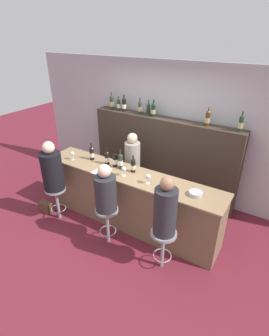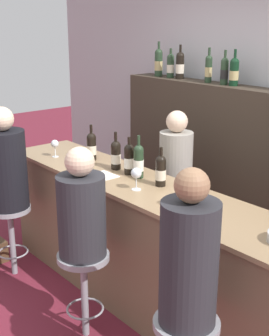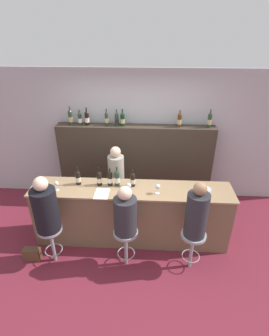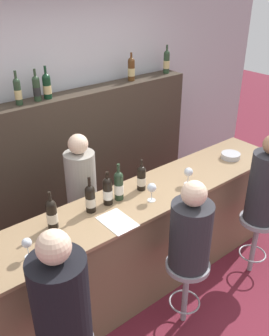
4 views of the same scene
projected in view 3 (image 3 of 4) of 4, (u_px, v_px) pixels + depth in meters
ground_plane at (130, 249)px, 4.31m from camera, size 16.00×16.00×0.00m
wall_back at (136, 137)px, 5.18m from camera, size 6.40×0.05×2.60m
bar_counter at (131, 214)px, 4.31m from camera, size 3.17×0.60×1.00m
back_bar_cabinet at (135, 164)px, 5.22m from camera, size 2.97×0.28×1.61m
wine_bottle_counter_0 at (78, 177)px, 4.14m from camera, size 0.08×0.08×0.31m
wine_bottle_counter_1 at (99, 178)px, 4.12m from camera, size 0.08×0.08×0.31m
wine_bottle_counter_2 at (110, 178)px, 4.11m from camera, size 0.08×0.08×0.30m
wine_bottle_counter_3 at (117, 178)px, 4.10m from camera, size 0.08×0.08×0.33m
wine_bottle_counter_4 at (133, 179)px, 4.10m from camera, size 0.08×0.08×0.29m
wine_bottle_backbar_0 at (71, 117)px, 4.83m from camera, size 0.08×0.08×0.35m
wine_bottle_backbar_1 at (80, 119)px, 4.83m from camera, size 0.07×0.07×0.29m
wine_bottle_backbar_2 at (87, 118)px, 4.82m from camera, size 0.08×0.08×0.33m
wine_bottle_backbar_3 at (107, 119)px, 4.80m from camera, size 0.07×0.07×0.32m
wine_bottle_backbar_4 at (117, 119)px, 4.80m from camera, size 0.07×0.07×0.30m
wine_bottle_backbar_5 at (123, 119)px, 4.79m from camera, size 0.08×0.08×0.31m
wine_bottle_backbar_6 at (179, 120)px, 4.74m from camera, size 0.08×0.08×0.31m
wine_bottle_backbar_7 at (210, 120)px, 4.71m from camera, size 0.07×0.07×0.33m
wine_glass_0 at (56, 184)px, 3.99m from camera, size 0.07×0.07×0.16m
wine_glass_1 at (129, 186)px, 3.93m from camera, size 0.08×0.08×0.16m
wine_glass_2 at (158, 187)px, 3.91m from camera, size 0.08×0.08×0.16m
metal_bowl at (205, 190)px, 3.99m from camera, size 0.19×0.19×0.05m
tasting_menu at (102, 194)px, 3.96m from camera, size 0.21×0.30×0.00m
bar_stool_left at (51, 236)px, 3.88m from camera, size 0.36×0.36×0.64m
guest_seated_left at (45, 208)px, 3.63m from camera, size 0.35×0.35×0.86m
bar_stool_middle at (126, 239)px, 3.82m from camera, size 0.36×0.36×0.64m
guest_seated_middle at (125, 213)px, 3.60m from camera, size 0.32×0.32×0.76m
bar_stool_right at (193, 242)px, 3.77m from camera, size 0.36×0.36×0.64m
guest_seated_right at (197, 213)px, 3.52m from camera, size 0.30×0.30×0.85m
bartender at (117, 186)px, 4.75m from camera, size 0.28×0.28×1.45m
handbag at (32, 254)px, 4.08m from camera, size 0.26×0.12×0.20m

